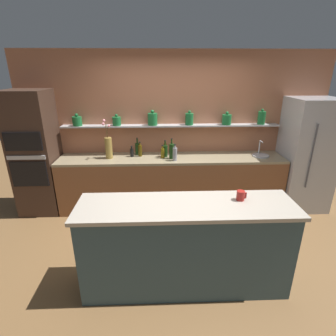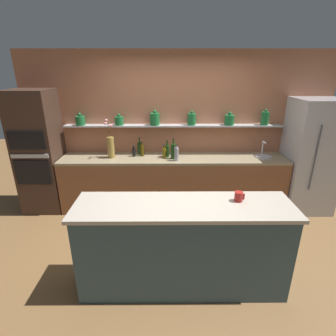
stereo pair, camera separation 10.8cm
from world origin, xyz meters
TOP-DOWN VIEW (x-y plane):
  - ground_plane at (0.00, 0.00)m, footprint 12.00×12.00m
  - back_wall_unit at (-0.00, 1.60)m, footprint 5.20×0.28m
  - back_counter_unit at (-0.06, 1.24)m, footprint 3.75×0.62m
  - island_counter at (0.00, -0.57)m, footprint 2.25×0.61m
  - refrigerator at (2.22, 1.20)m, footprint 0.76×0.73m
  - oven_tower at (-2.28, 1.24)m, footprint 0.65×0.64m
  - flower_vase at (-1.09, 1.23)m, footprint 0.14×0.14m
  - sink_fixture at (1.45, 1.25)m, footprint 0.27×0.27m
  - bottle_oil_0 at (-0.16, 1.40)m, footprint 0.05×0.05m
  - bottle_wine_1 at (-0.64, 1.41)m, footprint 0.08×0.08m
  - bottle_wine_2 at (-0.06, 1.18)m, footprint 0.08×0.08m
  - bottle_oil_3 at (-0.59, 1.32)m, footprint 0.06×0.06m
  - bottle_spirit_4 at (-0.02, 1.07)m, footprint 0.07×0.07m
  - bottle_oil_5 at (-0.21, 1.21)m, footprint 0.06×0.06m
  - bottle_sauce_6 at (-0.72, 1.30)m, footprint 0.06×0.06m
  - bottle_wine_7 at (-0.17, 1.29)m, footprint 0.08×0.08m
  - coffee_mug at (0.57, -0.49)m, footprint 0.10×0.08m

SIDE VIEW (x-z plane):
  - ground_plane at x=0.00m, z-range 0.00..0.00m
  - back_counter_unit at x=-0.06m, z-range 0.00..0.92m
  - island_counter at x=0.00m, z-range 0.00..1.02m
  - refrigerator at x=2.22m, z-range 0.00..1.88m
  - sink_fixture at x=1.45m, z-range 0.82..1.07m
  - bottle_sauce_6 at x=-0.72m, z-range 0.90..1.09m
  - bottle_oil_5 at x=-0.21m, z-range 0.90..1.12m
  - oven_tower at x=-2.28m, z-range 0.00..2.01m
  - bottle_wine_7 at x=-0.17m, z-range 0.88..1.16m
  - bottle_oil_3 at x=-0.59m, z-range 0.90..1.15m
  - bottle_oil_0 at x=-0.16m, z-range 0.90..1.15m
  - bottle_wine_1 at x=-0.64m, z-range 0.88..1.18m
  - bottle_spirit_4 at x=-0.02m, z-range 0.90..1.17m
  - bottle_wine_2 at x=-0.06m, z-range 0.88..1.22m
  - coffee_mug at x=0.57m, z-range 1.02..1.12m
  - flower_vase at x=-1.09m, z-range 0.79..1.44m
  - back_wall_unit at x=0.00m, z-range 0.00..2.60m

